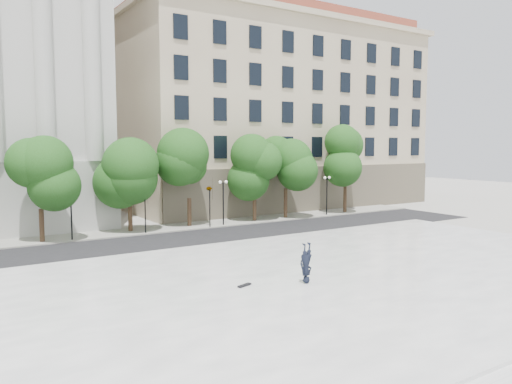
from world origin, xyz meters
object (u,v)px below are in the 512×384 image
(person_lying, at_px, (306,278))
(traffic_light_east, at_px, (210,186))
(traffic_light_west, at_px, (145,189))
(skateboard, at_px, (244,285))

(person_lying, bearing_deg, traffic_light_east, 71.36)
(traffic_light_west, xyz_separation_m, skateboard, (-1.82, -18.55, -3.27))
(person_lying, height_order, skateboard, person_lying)
(skateboard, bearing_deg, traffic_light_west, 65.72)
(traffic_light_east, height_order, person_lying, traffic_light_east)
(person_lying, xyz_separation_m, skateboard, (-2.87, 1.18, -0.23))
(traffic_light_east, bearing_deg, traffic_light_west, -180.00)
(skateboard, bearing_deg, person_lying, -41.10)
(traffic_light_east, xyz_separation_m, person_lying, (-4.87, -19.74, -3.04))
(traffic_light_west, bearing_deg, traffic_light_east, 0.00)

